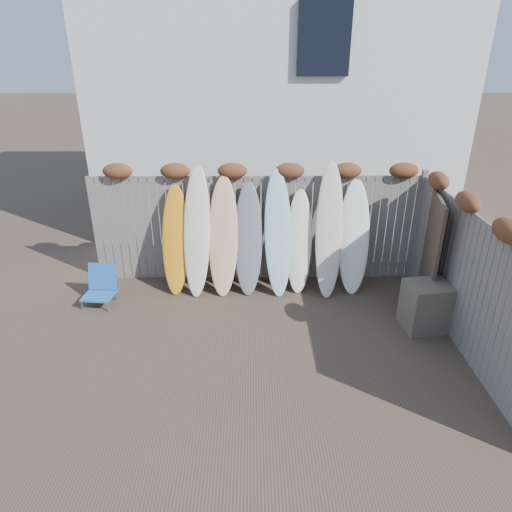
{
  "coord_description": "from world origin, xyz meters",
  "views": [
    {
      "loc": [
        -0.06,
        -5.47,
        4.09
      ],
      "look_at": [
        0.0,
        1.2,
        1.0
      ],
      "focal_mm": 32.0,
      "sensor_mm": 36.0,
      "label": 1
    }
  ],
  "objects_px": {
    "beach_chair": "(101,286)",
    "wooden_crate": "(426,306)",
    "surfboard_0": "(175,240)",
    "lattice_panel": "(430,253)"
  },
  "relations": [
    {
      "from": "lattice_panel",
      "to": "surfboard_0",
      "type": "distance_m",
      "value": 4.36
    },
    {
      "from": "beach_chair",
      "to": "surfboard_0",
      "type": "relative_size",
      "value": 0.34
    },
    {
      "from": "wooden_crate",
      "to": "lattice_panel",
      "type": "height_order",
      "value": "lattice_panel"
    },
    {
      "from": "beach_chair",
      "to": "wooden_crate",
      "type": "bearing_deg",
      "value": -9.04
    },
    {
      "from": "beach_chair",
      "to": "wooden_crate",
      "type": "xyz_separation_m",
      "value": [
        5.34,
        -0.85,
        0.08
      ]
    },
    {
      "from": "wooden_crate",
      "to": "surfboard_0",
      "type": "bearing_deg",
      "value": 161.65
    },
    {
      "from": "beach_chair",
      "to": "wooden_crate",
      "type": "relative_size",
      "value": 0.86
    },
    {
      "from": "beach_chair",
      "to": "lattice_panel",
      "type": "xyz_separation_m",
      "value": [
        5.58,
        -0.11,
        0.66
      ]
    },
    {
      "from": "lattice_panel",
      "to": "surfboard_0",
      "type": "bearing_deg",
      "value": -175.68
    },
    {
      "from": "wooden_crate",
      "to": "surfboard_0",
      "type": "relative_size",
      "value": 0.39
    }
  ]
}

